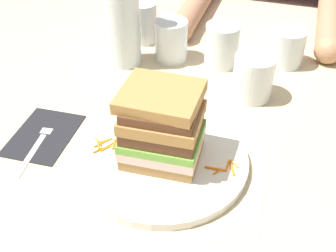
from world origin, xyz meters
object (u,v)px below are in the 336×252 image
knife (260,187)px  main_plate (163,159)px  empty_tumbler_2 (287,47)px  empty_tumbler_3 (143,22)px  empty_tumbler_1 (171,40)px  napkin_dark (44,135)px  sandwich (162,127)px  water_bottle (122,8)px  fork (38,141)px  juice_glass (253,79)px  empty_tumbler_0 (222,45)px

knife → main_plate: bearing=176.6°
empty_tumbler_2 → empty_tumbler_3: size_ratio=0.84×
empty_tumbler_1 → napkin_dark: bearing=-112.7°
sandwich → main_plate: bearing=-52.7°
knife → water_bottle: (-0.34, 0.30, 0.13)m
main_plate → sandwich: sandwich is taller
sandwich → fork: bearing=-175.1°
water_bottle → empty_tumbler_1: 0.13m
sandwich → empty_tumbler_1: sandwich is taller
empty_tumbler_2 → knife: bearing=-90.0°
water_bottle → empty_tumbler_3: size_ratio=2.98×
fork → juice_glass: 0.42m
empty_tumbler_1 → water_bottle: bearing=-153.7°
main_plate → water_bottle: 0.36m
knife → fork: bearing=-178.7°
juice_glass → empty_tumbler_0: 0.13m
water_bottle → empty_tumbler_0: 0.23m
knife → empty_tumbler_3: empty_tumbler_3 is taller
knife → napkin_dark: bearing=178.0°
napkin_dark → empty_tumbler_0: (0.25, 0.34, 0.05)m
napkin_dark → empty_tumbler_0: 0.42m
napkin_dark → empty_tumbler_3: size_ratio=1.48×
napkin_dark → empty_tumbler_2: (0.39, 0.38, 0.04)m
empty_tumbler_1 → juice_glass: bearing=-26.0°
sandwich → empty_tumbler_1: bearing=104.5°
sandwich → empty_tumbler_1: size_ratio=1.41×
sandwich → empty_tumbler_2: size_ratio=1.59×
sandwich → knife: bearing=-3.7°
empty_tumbler_0 → sandwich: bearing=-94.4°
fork → water_bottle: (0.04, 0.31, 0.12)m
knife → juice_glass: bearing=102.0°
napkin_dark → empty_tumbler_1: (0.14, 0.33, 0.04)m
napkin_dark → knife: size_ratio=0.71×
sandwich → empty_tumbler_0: size_ratio=1.37×
fork → main_plate: bearing=4.7°
sandwich → empty_tumbler_2: (0.16, 0.39, -0.04)m
water_bottle → empty_tumbler_2: bearing=16.4°
napkin_dark → knife: 0.39m
napkin_dark → fork: bearing=-83.6°
main_plate → sandwich: (-0.00, 0.00, 0.07)m
napkin_dark → empty_tumbler_1: size_ratio=1.56×
water_bottle → empty_tumbler_2: water_bottle is taller
empty_tumbler_2 → main_plate: bearing=-112.6°
juice_glass → empty_tumbler_0: bearing=128.8°
sandwich → empty_tumbler_3: sandwich is taller
napkin_dark → juice_glass: juice_glass is taller
empty_tumbler_1 → main_plate: bearing=-75.4°
main_plate → empty_tumbler_2: bearing=67.4°
main_plate → fork: size_ratio=1.69×
fork → juice_glass: (0.33, 0.26, 0.03)m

